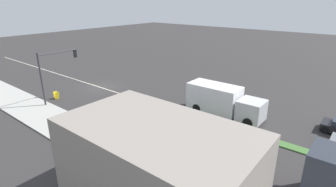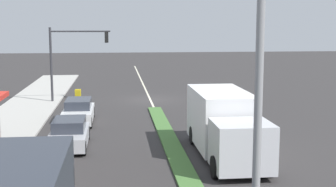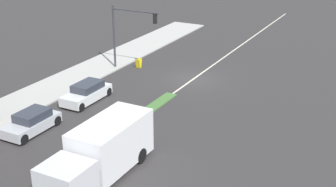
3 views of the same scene
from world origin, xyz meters
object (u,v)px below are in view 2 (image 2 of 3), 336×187
Objects in this scene: delivery_truck at (225,124)px; van_white at (78,112)px; traffic_signal_main at (70,52)px; sedan_silver at (69,134)px; street_lamp at (259,88)px; warning_aframe_sign at (78,95)px.

van_white is at bearing -48.36° from delivery_truck.
traffic_signal_main is 8.31m from van_white.
sedan_silver is 5.84m from van_white.
delivery_truck is 7.59m from sedan_silver.
street_lamp is 1.87× the size of sedan_silver.
delivery_truck is at bearing 131.64° from van_white.
delivery_truck reaches higher than sedan_silver.
traffic_signal_main is 0.75× the size of delivery_truck.
van_white is (5.00, -20.02, -4.10)m from street_lamp.
traffic_signal_main is 1.32× the size of van_white.
street_lamp reaches higher than warning_aframe_sign.
delivery_truck is 10.87m from van_white.
traffic_signal_main is at bearing -81.55° from van_white.
street_lamp is at bearing 79.54° from delivery_truck.
traffic_signal_main is 0.76× the size of street_lamp.
delivery_truck is (-2.20, -11.92, -3.31)m from street_lamp.
delivery_truck is 1.90× the size of sedan_silver.
warning_aframe_sign is (-0.42, -1.02, -3.47)m from traffic_signal_main.
street_lamp is at bearing 102.51° from traffic_signal_main.
sedan_silver is (5.00, -14.18, -4.12)m from street_lamp.
street_lamp is (-6.12, 27.59, 0.88)m from traffic_signal_main.
street_lamp reaches higher than delivery_truck.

